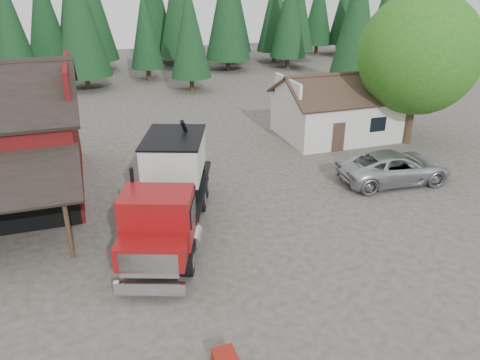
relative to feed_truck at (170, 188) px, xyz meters
name	(u,v)px	position (x,y,z in m)	size (l,w,h in m)	color
ground	(212,261)	(1.11, -3.02, -2.21)	(120.00, 120.00, 0.00)	#423C34
farmhouse	(337,114)	(14.11, 9.98, -0.54)	(8.60, 6.42, 4.65)	silver
deciduous_tree	(419,58)	(18.12, 6.95, 3.70)	(8.00, 8.00, 10.20)	#382619
conifer_backdrop	(121,72)	(1.11, 38.98, -2.21)	(76.00, 16.00, 16.00)	#113318
near_pine_b	(190,30)	(7.11, 26.98, 3.68)	(3.96, 3.96, 10.40)	#382619
near_pine_c	(358,18)	(23.11, 22.98, 4.68)	(4.84, 4.84, 12.40)	#382619
near_pine_d	(78,13)	(-2.89, 30.98, 5.18)	(5.28, 5.28, 13.40)	#382619
feed_truck	(170,188)	(0.00, 0.00, 0.00)	(6.08, 10.80, 4.73)	black
silver_car	(394,167)	(13.22, 1.53, -1.31)	(2.99, 6.48, 1.80)	#B0B1B8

